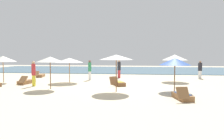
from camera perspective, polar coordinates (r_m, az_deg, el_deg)
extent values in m
plane|color=beige|center=(15.37, 1.29, -4.32)|extent=(60.00, 60.00, 0.00)
cube|color=#476B7F|center=(32.23, 4.44, 0.12)|extent=(48.00, 16.00, 0.06)
cylinder|color=brown|center=(12.51, 1.20, -1.04)|extent=(0.06, 0.06, 2.25)
cone|color=white|center=(12.46, 1.21, 3.64)|extent=(2.09, 2.09, 0.31)
cylinder|color=olive|center=(19.07, -28.38, 0.10)|extent=(0.06, 0.06, 2.16)
cone|color=silver|center=(19.04, -28.48, 2.79)|extent=(2.13, 2.13, 0.47)
cylinder|color=brown|center=(13.36, 17.31, -1.32)|extent=(0.06, 0.06, 2.06)
cone|color=#3359B2|center=(13.31, 17.38, 2.32)|extent=(1.95, 1.95, 0.45)
cylinder|color=brown|center=(14.14, -17.03, -0.89)|extent=(0.06, 0.06, 2.12)
cone|color=silver|center=(14.09, -17.11, 2.89)|extent=(1.81, 1.81, 0.36)
cylinder|color=olive|center=(17.29, -11.94, -0.13)|extent=(0.06, 0.06, 2.00)
cone|color=white|center=(17.25, -11.98, 2.72)|extent=(2.28, 2.28, 0.38)
cylinder|color=brown|center=(18.52, 17.27, 0.48)|extent=(0.05, 0.05, 2.28)
cone|color=silver|center=(18.49, 17.33, 3.41)|extent=(2.20, 2.20, 0.48)
cube|color=olive|center=(17.58, -23.00, -3.12)|extent=(0.85, 1.58, 0.28)
cube|color=olive|center=(16.90, -23.86, -2.47)|extent=(0.65, 0.58, 0.52)
cube|color=olive|center=(11.08, 19.28, -7.09)|extent=(0.88, 1.59, 0.28)
cube|color=olive|center=(10.33, 19.37, -6.21)|extent=(0.64, 0.50, 0.59)
cube|color=#2D4C8C|center=(11.05, 19.30, -6.30)|extent=(0.70, 1.13, 0.03)
cube|color=brown|center=(15.25, 1.91, -3.85)|extent=(1.18, 1.61, 0.28)
cube|color=brown|center=(14.61, 0.51, -3.03)|extent=(0.69, 0.62, 0.58)
cube|color=yellow|center=(15.23, 1.91, -3.27)|extent=(0.91, 1.17, 0.03)
cube|color=olive|center=(22.53, -19.51, -1.52)|extent=(0.93, 1.60, 0.28)
cube|color=olive|center=(21.98, -20.70, -0.96)|extent=(0.67, 0.62, 0.51)
cylinder|color=white|center=(21.80, 23.59, -1.18)|extent=(0.35, 0.35, 0.75)
cylinder|color=#26262D|center=(21.74, 23.65, 0.84)|extent=(0.42, 0.42, 0.78)
sphere|color=#A37556|center=(21.72, 23.68, 2.12)|extent=(0.21, 0.21, 0.21)
cylinder|color=white|center=(18.67, -6.30, -1.62)|extent=(0.35, 0.35, 0.79)
cylinder|color=#338C59|center=(18.61, -6.32, 0.86)|extent=(0.41, 0.41, 0.83)
sphere|color=brown|center=(18.59, -6.33, 2.45)|extent=(0.22, 0.22, 0.22)
cylinder|color=#BF3338|center=(20.41, 2.01, -1.14)|extent=(0.33, 0.33, 0.78)
cylinder|color=#26262D|center=(20.35, 2.02, 1.10)|extent=(0.39, 0.39, 0.82)
sphere|color=tan|center=(20.33, 2.02, 2.53)|extent=(0.22, 0.22, 0.22)
cylinder|color=yellow|center=(15.90, -21.24, -2.85)|extent=(0.30, 0.30, 0.80)
cylinder|color=#BF3338|center=(15.83, -21.31, 0.09)|extent=(0.35, 0.35, 0.84)
sphere|color=tan|center=(15.80, -21.36, 1.97)|extent=(0.23, 0.23, 0.23)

